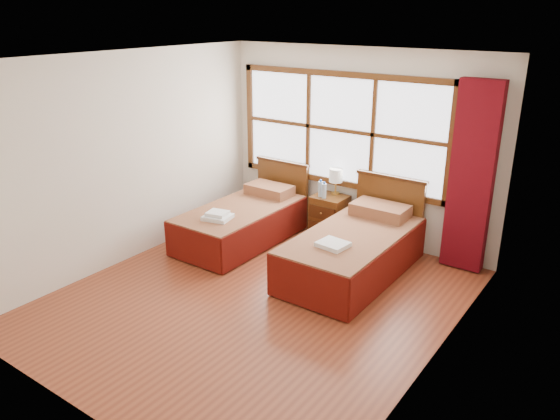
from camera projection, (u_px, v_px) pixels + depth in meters
The scene contains 15 objects.
floor at pixel (256, 299), 6.10m from camera, with size 4.50×4.50×0.00m, color brown.
ceiling at pixel (252, 59), 5.19m from camera, with size 4.50×4.50×0.00m, color white.
wall_back at pixel (357, 146), 7.36m from camera, with size 4.00×4.00×0.00m, color silver.
wall_left at pixel (127, 159), 6.73m from camera, with size 4.50×4.50×0.00m, color silver.
wall_right at pixel (443, 231), 4.56m from camera, with size 4.50×4.50×0.00m, color silver.
window at pixel (340, 130), 7.40m from camera, with size 3.16×0.06×1.56m.
curtain at pixel (472, 178), 6.43m from camera, with size 0.50×0.16×2.30m, color maroon.
bed_left at pixel (243, 221), 7.54m from camera, with size 0.98×2.00×0.94m.
bed_right at pixel (355, 250), 6.59m from camera, with size 1.04×2.06×1.01m.
nightstand at pixel (329, 217), 7.65m from camera, with size 0.45×0.45×0.61m.
towels_left at pixel (218, 216), 7.00m from camera, with size 0.39×0.36×0.10m.
towels_right at pixel (333, 244), 6.11m from camera, with size 0.35×0.31×0.05m.
lamp at pixel (336, 176), 7.55m from camera, with size 0.19×0.19×0.37m.
bottle_near at pixel (321, 189), 7.50m from camera, with size 0.06×0.06×0.24m.
bottle_far at pixel (324, 191), 7.44m from camera, with size 0.06×0.06×0.23m.
Camera 1 is at (3.33, -4.22, 3.05)m, focal length 35.00 mm.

